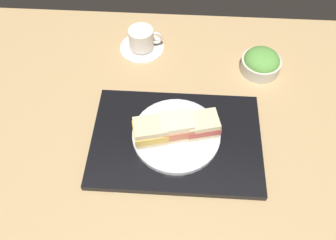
# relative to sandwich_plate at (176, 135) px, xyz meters

# --- Properties ---
(ground_plane) EXTENTS (1.40, 1.00, 0.03)m
(ground_plane) POSITION_rel_sandwich_plate_xyz_m (-0.03, 0.01, -0.04)
(ground_plane) COLOR tan
(serving_tray) EXTENTS (0.44, 0.30, 0.02)m
(serving_tray) POSITION_rel_sandwich_plate_xyz_m (0.00, -0.01, -0.02)
(serving_tray) COLOR black
(serving_tray) RESTS_ON ground_plane
(sandwich_plate) EXTENTS (0.23, 0.23, 0.01)m
(sandwich_plate) POSITION_rel_sandwich_plate_xyz_m (0.00, 0.00, 0.00)
(sandwich_plate) COLOR silver
(sandwich_plate) RESTS_ON serving_tray
(sandwich_near) EXTENTS (0.10, 0.08, 0.06)m
(sandwich_near) POSITION_rel_sandwich_plate_xyz_m (-0.06, -0.02, 0.04)
(sandwich_near) COLOR beige
(sandwich_near) RESTS_ON sandwich_plate
(sandwich_middle) EXTENTS (0.09, 0.08, 0.06)m
(sandwich_middle) POSITION_rel_sandwich_plate_xyz_m (0.00, 0.00, 0.04)
(sandwich_middle) COLOR beige
(sandwich_middle) RESTS_ON sandwich_plate
(sandwich_far) EXTENTS (0.10, 0.08, 0.05)m
(sandwich_far) POSITION_rel_sandwich_plate_xyz_m (0.06, 0.02, 0.03)
(sandwich_far) COLOR beige
(sandwich_far) RESTS_ON sandwich_plate
(salad_bowl) EXTENTS (0.12, 0.12, 0.07)m
(salad_bowl) POSITION_rel_sandwich_plate_xyz_m (0.24, 0.27, 0.01)
(salad_bowl) COLOR beige
(salad_bowl) RESTS_ON ground_plane
(coffee_cup) EXTENTS (0.14, 0.14, 0.07)m
(coffee_cup) POSITION_rel_sandwich_plate_xyz_m (-0.12, 0.34, 0.01)
(coffee_cup) COLOR silver
(coffee_cup) RESTS_ON ground_plane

